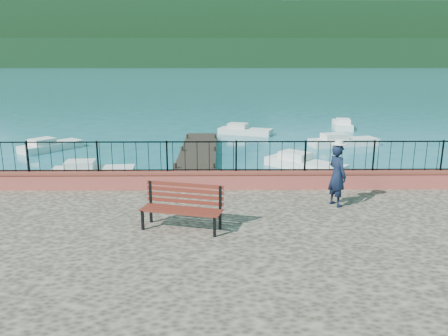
{
  "coord_description": "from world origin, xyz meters",
  "views": [
    {
      "loc": [
        -0.86,
        -9.85,
        5.25
      ],
      "look_at": [
        -0.71,
        2.0,
        2.3
      ],
      "focal_mm": 35.0,
      "sensor_mm": 36.0,
      "label": 1
    }
  ],
  "objects_px": {
    "person": "(337,175)",
    "boat_5": "(342,123)",
    "boat_2": "(344,139)",
    "boat_0": "(93,169)",
    "boat_4": "(245,129)",
    "boat_3": "(51,143)",
    "boat_1": "(305,161)",
    "park_bench": "(182,216)"
  },
  "relations": [
    {
      "from": "boat_1",
      "to": "boat_4",
      "type": "xyz_separation_m",
      "value": [
        -2.33,
        10.32,
        0.0
      ]
    },
    {
      "from": "boat_0",
      "to": "boat_1",
      "type": "bearing_deg",
      "value": 2.66
    },
    {
      "from": "person",
      "to": "boat_1",
      "type": "distance_m",
      "value": 9.21
    },
    {
      "from": "boat_3",
      "to": "boat_1",
      "type": "bearing_deg",
      "value": -70.58
    },
    {
      "from": "boat_1",
      "to": "boat_3",
      "type": "bearing_deg",
      "value": -156.06
    },
    {
      "from": "park_bench",
      "to": "boat_2",
      "type": "height_order",
      "value": "park_bench"
    },
    {
      "from": "boat_2",
      "to": "boat_4",
      "type": "distance_m",
      "value": 7.3
    },
    {
      "from": "boat_0",
      "to": "boat_1",
      "type": "relative_size",
      "value": 0.91
    },
    {
      "from": "boat_4",
      "to": "boat_5",
      "type": "relative_size",
      "value": 0.93
    },
    {
      "from": "boat_0",
      "to": "boat_2",
      "type": "xyz_separation_m",
      "value": [
        13.62,
        7.45,
        0.0
      ]
    },
    {
      "from": "boat_1",
      "to": "boat_5",
      "type": "xyz_separation_m",
      "value": [
        5.54,
        13.4,
        0.0
      ]
    },
    {
      "from": "boat_2",
      "to": "boat_3",
      "type": "height_order",
      "value": "same"
    },
    {
      "from": "boat_0",
      "to": "boat_4",
      "type": "bearing_deg",
      "value": 51.52
    },
    {
      "from": "park_bench",
      "to": "boat_1",
      "type": "height_order",
      "value": "park_bench"
    },
    {
      "from": "person",
      "to": "boat_5",
      "type": "distance_m",
      "value": 23.37
    },
    {
      "from": "park_bench",
      "to": "boat_2",
      "type": "relative_size",
      "value": 0.48
    },
    {
      "from": "boat_3",
      "to": "boat_0",
      "type": "bearing_deg",
      "value": -107.62
    },
    {
      "from": "person",
      "to": "boat_3",
      "type": "xyz_separation_m",
      "value": [
        -13.31,
        13.84,
        -1.69
      ]
    },
    {
      "from": "park_bench",
      "to": "person",
      "type": "height_order",
      "value": "person"
    },
    {
      "from": "boat_4",
      "to": "boat_2",
      "type": "bearing_deg",
      "value": -14.5
    },
    {
      "from": "person",
      "to": "boat_4",
      "type": "height_order",
      "value": "person"
    },
    {
      "from": "boat_0",
      "to": "park_bench",
      "type": "bearing_deg",
      "value": -67.73
    },
    {
      "from": "boat_0",
      "to": "boat_5",
      "type": "relative_size",
      "value": 0.9
    },
    {
      "from": "boat_0",
      "to": "boat_3",
      "type": "height_order",
      "value": "same"
    },
    {
      "from": "boat_3",
      "to": "boat_4",
      "type": "height_order",
      "value": "same"
    },
    {
      "from": "boat_1",
      "to": "boat_0",
      "type": "bearing_deg",
      "value": -129.46
    },
    {
      "from": "person",
      "to": "boat_0",
      "type": "bearing_deg",
      "value": 25.77
    },
    {
      "from": "park_bench",
      "to": "boat_0",
      "type": "xyz_separation_m",
      "value": [
        -4.86,
        9.35,
        -1.12
      ]
    },
    {
      "from": "park_bench",
      "to": "boat_1",
      "type": "xyz_separation_m",
      "value": [
        5.16,
        10.73,
        -1.12
      ]
    },
    {
      "from": "boat_1",
      "to": "boat_5",
      "type": "relative_size",
      "value": 0.99
    },
    {
      "from": "boat_1",
      "to": "boat_2",
      "type": "relative_size",
      "value": 0.94
    },
    {
      "from": "boat_4",
      "to": "boat_0",
      "type": "bearing_deg",
      "value": -102.14
    },
    {
      "from": "person",
      "to": "boat_2",
      "type": "relative_size",
      "value": 0.41
    },
    {
      "from": "boat_2",
      "to": "boat_0",
      "type": "bearing_deg",
      "value": -164.21
    },
    {
      "from": "person",
      "to": "boat_2",
      "type": "distance_m",
      "value": 15.83
    },
    {
      "from": "boat_3",
      "to": "boat_5",
      "type": "bearing_deg",
      "value": -28.41
    },
    {
      "from": "boat_2",
      "to": "boat_1",
      "type": "bearing_deg",
      "value": -133.59
    },
    {
      "from": "person",
      "to": "boat_1",
      "type": "bearing_deg",
      "value": -30.1
    },
    {
      "from": "boat_0",
      "to": "boat_4",
      "type": "height_order",
      "value": "same"
    },
    {
      "from": "boat_2",
      "to": "boat_5",
      "type": "xyz_separation_m",
      "value": [
        1.93,
        7.33,
        0.0
      ]
    },
    {
      "from": "person",
      "to": "boat_5",
      "type": "bearing_deg",
      "value": -40.33
    },
    {
      "from": "boat_1",
      "to": "boat_2",
      "type": "height_order",
      "value": "same"
    }
  ]
}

